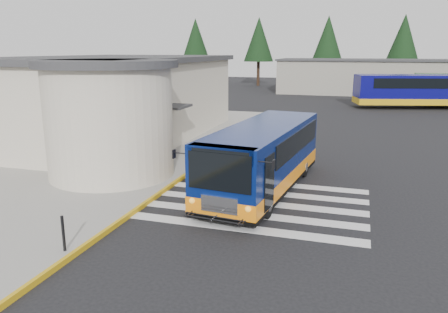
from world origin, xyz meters
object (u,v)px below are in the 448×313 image
(transit_bus, at_px, (263,160))
(bollard, at_px, (63,233))
(pedestrian_a, at_px, (119,166))
(far_bus_a, at_px, (412,90))
(pedestrian_b, at_px, (116,157))

(transit_bus, distance_m, bollard, 8.06)
(pedestrian_a, bearing_deg, transit_bus, -103.80)
(far_bus_a, bearing_deg, transit_bus, 149.63)
(transit_bus, distance_m, pedestrian_a, 5.59)
(pedestrian_a, xyz_separation_m, bollard, (1.52, -5.44, -0.31))
(transit_bus, bearing_deg, pedestrian_a, -157.02)
(bollard, height_order, far_bus_a, far_bus_a)
(far_bus_a, bearing_deg, bollard, 146.94)
(transit_bus, relative_size, pedestrian_b, 5.14)
(bollard, distance_m, far_bus_a, 37.22)
(transit_bus, xyz_separation_m, pedestrian_b, (-6.04, -0.66, -0.17))
(pedestrian_a, xyz_separation_m, pedestrian_b, (-0.69, 0.97, 0.10))
(pedestrian_a, relative_size, bollard, 1.63)
(transit_bus, height_order, bollard, transit_bus)
(pedestrian_a, height_order, bollard, pedestrian_a)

